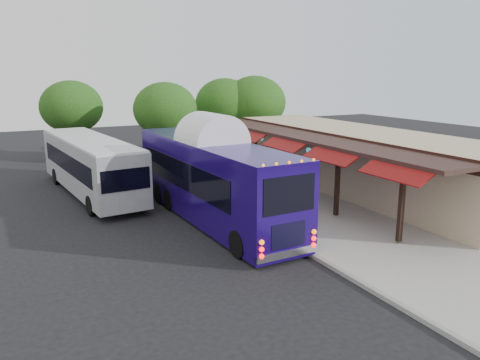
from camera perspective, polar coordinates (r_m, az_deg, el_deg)
ground at (r=20.79m, az=3.31°, el=-6.26°), size 90.00×90.00×0.00m
sidewalk at (r=26.59m, az=8.32°, el=-1.91°), size 10.00×40.00×0.15m
curb at (r=24.16m, az=-1.35°, el=-3.29°), size 0.20×40.00×0.16m
station_shelter at (r=28.26m, az=14.07°, el=2.40°), size 8.15×20.00×3.60m
coach_bus at (r=21.86m, az=-3.42°, el=0.58°), size 3.15×12.65×4.02m
city_bus at (r=27.97m, az=-17.79°, el=1.92°), size 3.82×12.20×3.22m
ped_a at (r=22.02m, az=7.37°, el=-2.59°), size 0.61×0.42×1.65m
ped_b at (r=22.88m, az=4.99°, el=-1.95°), size 0.84×0.68×1.64m
ped_c at (r=28.65m, az=1.44°, el=1.17°), size 0.99×0.43×1.67m
ped_d at (r=30.16m, az=-0.12°, el=1.97°), size 1.30×0.86×1.88m
sign_board at (r=23.55m, az=5.67°, el=-1.82°), size 0.19×0.46×1.04m
tree_left at (r=36.23m, az=-9.09°, el=8.49°), size 4.82×4.82×6.17m
tree_mid at (r=39.44m, az=-1.84°, el=9.22°), size 5.01×5.01×6.41m
tree_right at (r=39.48m, az=1.80°, el=9.42°), size 5.16×5.16×6.61m
tree_far at (r=39.92m, az=-19.84°, el=8.37°), size 4.89×4.89×6.26m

